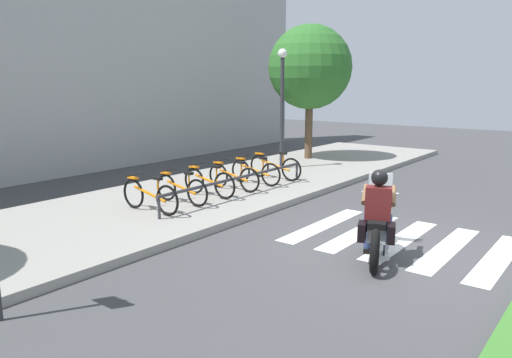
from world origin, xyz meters
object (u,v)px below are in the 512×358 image
object	(u,v)px
bicycle_2	(209,182)
rider	(378,207)
bicycle_3	(233,177)
street_lamp	(282,98)
motorcycle	(378,228)
bicycle_5	(275,167)
bike_rack	(239,179)
bicycle_1	(181,189)
tree_near_rack	(310,67)
bicycle_4	(255,172)
bicycle_0	(150,196)

from	to	relation	value
bicycle_2	rider	bearing A→B (deg)	-103.51
bicycle_2	bicycle_3	xyz separation A→B (m)	(0.90, 0.00, -0.01)
street_lamp	motorcycle	bearing A→B (deg)	-134.06
motorcycle	bicycle_2	xyz separation A→B (m)	(1.05, 4.66, 0.03)
bicycle_5	street_lamp	world-z (taller)	street_lamp
bike_rack	rider	bearing A→B (deg)	-110.87
bicycle_1	tree_near_rack	xyz separation A→B (m)	(7.47, 1.28, 2.80)
motorcycle	bicycle_3	world-z (taller)	motorcycle
bicycle_1	tree_near_rack	size ratio (longest dim) A/B	0.33
bicycle_4	street_lamp	size ratio (longest dim) A/B	0.42
bicycle_3	street_lamp	size ratio (longest dim) A/B	0.42
bicycle_4	bike_rack	size ratio (longest dim) A/B	0.31
motorcycle	bicycle_4	xyz separation A→B (m)	(2.85, 4.66, 0.02)
bicycle_3	bicycle_0	bearing A→B (deg)	-179.99
bicycle_1	bicycle_0	bearing A→B (deg)	-179.99
bicycle_0	bicycle_5	distance (m)	4.49
bicycle_0	bicycle_3	bearing A→B (deg)	0.01
motorcycle	bicycle_3	bearing A→B (deg)	67.27
bike_rack	bicycle_2	bearing A→B (deg)	129.02
bike_rack	tree_near_rack	distance (m)	6.95
rider	bike_rack	bearing A→B (deg)	69.13
bike_rack	bicycle_4	bearing A→B (deg)	22.38
rider	tree_near_rack	xyz separation A→B (m)	(7.70, 5.97, 2.45)
bicycle_5	bike_rack	xyz separation A→B (m)	(-2.24, -0.55, 0.07)
motorcycle	bicycle_4	world-z (taller)	motorcycle
motorcycle	bicycle_5	distance (m)	5.98
bicycle_1	bike_rack	xyz separation A→B (m)	(1.35, -0.55, 0.08)
bicycle_0	bicycle_1	size ratio (longest dim) A/B	1.06
rider	bicycle_1	bearing A→B (deg)	87.22
motorcycle	bicycle_5	xyz separation A→B (m)	(3.75, 4.66, 0.03)
bicycle_5	bike_rack	world-z (taller)	bicycle_5
bicycle_1	bicycle_5	size ratio (longest dim) A/B	0.92
motorcycle	bicycle_3	xyz separation A→B (m)	(1.95, 4.66, 0.02)
bicycle_4	bicycle_2	bearing A→B (deg)	-179.98
motorcycle	bicycle_4	size ratio (longest dim) A/B	1.33
bike_rack	street_lamp	xyz separation A→B (m)	(3.86, 1.44, 1.76)
motorcycle	street_lamp	bearing A→B (deg)	45.94
bicycle_5	tree_near_rack	size ratio (longest dim) A/B	0.36
motorcycle	rider	world-z (taller)	rider
motorcycle	bicycle_0	xyz separation A→B (m)	(-0.74, 4.66, 0.03)
motorcycle	bicycle_1	distance (m)	4.66
bicycle_0	bicycle_3	size ratio (longest dim) A/B	1.04
bicycle_2	bicycle_3	world-z (taller)	bicycle_2
bicycle_2	bicycle_0	bearing A→B (deg)	179.99
rider	bicycle_5	distance (m)	6.05
motorcycle	bicycle_2	distance (m)	4.78
rider	bicycle_3	bearing A→B (deg)	66.63
motorcycle	bicycle_1	bearing A→B (deg)	88.09
bicycle_5	bike_rack	bearing A→B (deg)	-166.13
bicycle_2	bicycle_5	xyz separation A→B (m)	(2.69, 0.00, 0.00)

